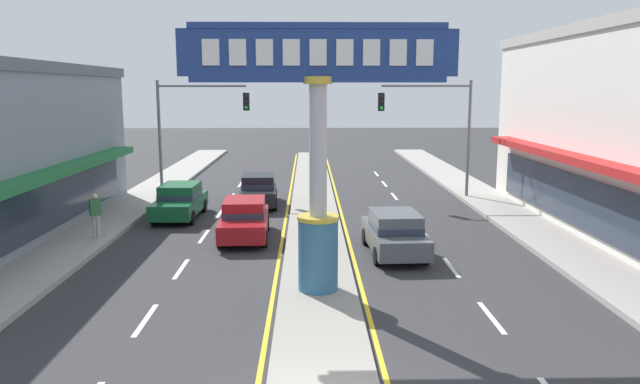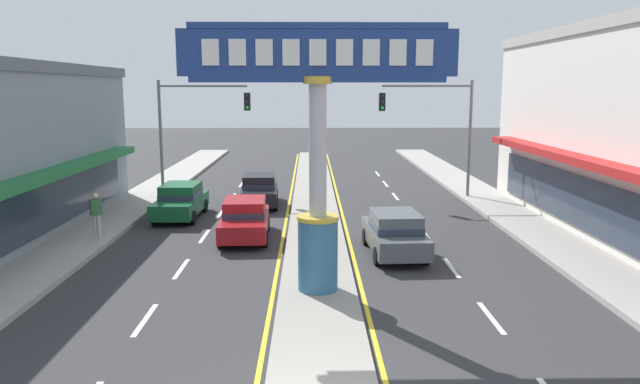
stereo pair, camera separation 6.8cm
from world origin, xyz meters
name	(u,v)px [view 1 (the left image)]	position (x,y,z in m)	size (l,w,h in m)	color
median_strip	(314,212)	(0.00, 18.00, 0.07)	(2.20, 52.00, 0.14)	gray
sidewalk_left	(107,221)	(-9.00, 16.00, 0.09)	(2.59, 60.00, 0.18)	#9E9B93
sidewalk_right	(519,220)	(9.00, 16.00, 0.09)	(2.59, 60.00, 0.18)	#9E9B93
lane_markings	(314,219)	(0.00, 16.65, 0.00)	(8.94, 52.00, 0.01)	silver
district_sign	(318,149)	(0.00, 6.69, 4.15)	(7.48, 1.18, 7.35)	#33668C
traffic_light_left_side	(192,118)	(-6.34, 22.33, 4.25)	(4.86, 0.46, 6.20)	slate
traffic_light_right_side	(436,118)	(6.34, 21.53, 4.25)	(4.86, 0.46, 6.20)	slate
sedan_near_right_lane	(244,218)	(-2.75, 13.26, 0.79)	(1.97, 4.37, 1.53)	maroon
sedan_far_right_lane	(180,201)	(-6.05, 17.13, 0.79)	(1.92, 4.34, 1.53)	#14562D
sedan_near_left_lane	(258,190)	(-2.75, 20.05, 0.79)	(1.99, 4.38, 1.53)	black
sedan_mid_left_lane	(395,232)	(2.76, 10.83, 0.79)	(2.01, 4.38, 1.53)	#4C5156
pedestrian_near_kerb	(96,213)	(-8.29, 12.71, 1.15)	(0.46, 0.40, 1.71)	#B7B2AD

